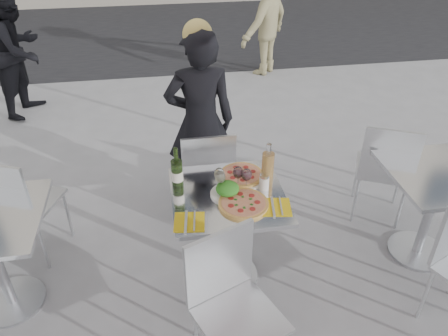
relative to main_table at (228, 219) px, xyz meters
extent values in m
plane|color=slate|center=(0.00, 0.00, -0.54)|extent=(80.00, 80.00, 0.00)
cube|color=black|center=(0.00, 6.50, -0.54)|extent=(24.00, 5.00, 0.00)
cylinder|color=#B7BABF|center=(0.00, 0.00, -0.53)|extent=(0.44, 0.44, 0.02)
cylinder|color=#B7BABF|center=(0.00, 0.00, -0.17)|extent=(0.07, 0.07, 0.72)
cube|color=silver|center=(0.00, 0.00, 0.20)|extent=(0.72, 0.72, 0.03)
cylinder|color=#B7BABF|center=(-1.50, 0.00, -0.53)|extent=(0.44, 0.44, 0.02)
cylinder|color=#B7BABF|center=(1.50, 0.00, -0.53)|extent=(0.44, 0.44, 0.02)
cylinder|color=#B7BABF|center=(1.50, 0.00, -0.17)|extent=(0.07, 0.07, 0.72)
cube|color=silver|center=(1.50, 0.00, 0.20)|extent=(0.72, 0.72, 0.03)
cylinder|color=silver|center=(0.11, 0.88, -0.32)|extent=(0.02, 0.02, 0.43)
cylinder|color=silver|center=(-0.23, 0.87, -0.32)|extent=(0.02, 0.02, 0.43)
cylinder|color=silver|center=(0.12, 0.53, -0.32)|extent=(0.02, 0.02, 0.43)
cylinder|color=silver|center=(-0.23, 0.53, -0.32)|extent=(0.02, 0.02, 0.43)
cube|color=silver|center=(-0.06, 0.70, -0.10)|extent=(0.41, 0.41, 0.02)
cube|color=silver|center=(-0.05, 0.50, 0.14)|extent=(0.40, 0.03, 0.43)
cylinder|color=silver|center=(0.04, -0.50, -0.32)|extent=(0.02, 0.02, 0.45)
cube|color=silver|center=(-0.06, -0.74, -0.08)|extent=(0.55, 0.55, 0.02)
cube|color=silver|center=(-0.14, -0.54, 0.16)|extent=(0.39, 0.18, 0.45)
cylinder|color=silver|center=(-1.17, 0.63, -0.32)|extent=(0.02, 0.02, 0.44)
cylinder|color=silver|center=(-1.50, 0.76, -0.32)|extent=(0.02, 0.02, 0.44)
cylinder|color=silver|center=(-1.30, 0.30, -0.32)|extent=(0.02, 0.02, 0.44)
cylinder|color=silver|center=(-1.63, 0.43, -0.32)|extent=(0.02, 0.02, 0.44)
cube|color=silver|center=(-1.40, 0.53, -0.08)|extent=(0.54, 0.54, 0.02)
cube|color=silver|center=(-1.48, 0.34, 0.15)|extent=(0.39, 0.18, 0.44)
cylinder|color=silver|center=(1.62, 0.61, -0.32)|extent=(0.02, 0.02, 0.45)
cylinder|color=silver|center=(1.29, 0.76, -0.32)|extent=(0.02, 0.02, 0.45)
cylinder|color=silver|center=(1.47, 0.29, -0.32)|extent=(0.02, 0.02, 0.45)
cylinder|color=silver|center=(1.14, 0.44, -0.32)|extent=(0.02, 0.02, 0.45)
cube|color=silver|center=(1.38, 0.52, -0.08)|extent=(0.55, 0.55, 0.02)
cube|color=silver|center=(1.29, 0.34, 0.15)|extent=(0.39, 0.20, 0.45)
cylinder|color=silver|center=(1.18, -0.57, -0.31)|extent=(0.02, 0.02, 0.45)
imported|color=black|center=(-0.06, 0.95, 0.24)|extent=(0.57, 0.37, 1.56)
imported|color=black|center=(-1.94, 3.11, 0.24)|extent=(0.79, 0.90, 1.55)
imported|color=#8D845B|center=(1.20, 3.93, 0.24)|extent=(1.12, 1.12, 1.55)
cylinder|color=tan|center=(0.08, -0.13, 0.22)|extent=(0.31, 0.31, 0.02)
cylinder|color=#D0BB86|center=(0.08, -0.13, 0.23)|extent=(0.27, 0.27, 0.00)
cylinder|color=white|center=(0.12, 0.17, 0.22)|extent=(0.33, 0.33, 0.01)
cylinder|color=tan|center=(0.12, 0.17, 0.23)|extent=(0.29, 0.29, 0.02)
cylinder|color=#D0BB86|center=(0.12, 0.17, 0.24)|extent=(0.26, 0.26, 0.00)
cylinder|color=white|center=(0.00, 0.00, 0.22)|extent=(0.22, 0.22, 0.01)
ellipsoid|color=#1D6F1B|center=(0.00, 0.00, 0.26)|extent=(0.15, 0.15, 0.08)
sphere|color=#B21914|center=(0.04, 0.02, 0.27)|extent=(0.03, 0.03, 0.03)
cylinder|color=#365520|center=(-0.31, 0.13, 0.31)|extent=(0.07, 0.07, 0.20)
cone|color=#365520|center=(-0.31, 0.13, 0.41)|extent=(0.07, 0.07, 0.03)
cylinder|color=#365520|center=(-0.31, 0.13, 0.46)|extent=(0.03, 0.03, 0.10)
cylinder|color=silver|center=(-0.31, 0.13, 0.30)|extent=(0.07, 0.08, 0.07)
cylinder|color=tan|center=(0.28, 0.09, 0.32)|extent=(0.08, 0.08, 0.22)
cylinder|color=white|center=(0.28, 0.09, 0.46)|extent=(0.03, 0.03, 0.08)
cylinder|color=white|center=(0.24, 0.02, 0.26)|extent=(0.06, 0.06, 0.09)
cylinder|color=silver|center=(0.24, 0.02, 0.31)|extent=(0.06, 0.06, 0.02)
cylinder|color=white|center=(-0.04, 0.07, 0.21)|extent=(0.06, 0.06, 0.00)
cylinder|color=white|center=(-0.04, 0.07, 0.26)|extent=(0.01, 0.01, 0.09)
ellipsoid|color=white|center=(-0.04, 0.07, 0.33)|extent=(0.07, 0.07, 0.08)
ellipsoid|color=beige|center=(-0.04, 0.07, 0.32)|extent=(0.05, 0.05, 0.05)
cylinder|color=white|center=(-0.04, 0.03, 0.21)|extent=(0.06, 0.06, 0.00)
cylinder|color=white|center=(-0.04, 0.03, 0.26)|extent=(0.01, 0.01, 0.09)
ellipsoid|color=white|center=(-0.04, 0.03, 0.33)|extent=(0.07, 0.07, 0.08)
ellipsoid|color=beige|center=(-0.04, 0.03, 0.32)|extent=(0.05, 0.05, 0.05)
cylinder|color=white|center=(0.08, 0.06, 0.21)|extent=(0.06, 0.06, 0.00)
cylinder|color=white|center=(0.08, 0.06, 0.26)|extent=(0.01, 0.01, 0.09)
ellipsoid|color=white|center=(0.08, 0.06, 0.33)|extent=(0.07, 0.07, 0.08)
ellipsoid|color=#400910|center=(0.08, 0.06, 0.32)|extent=(0.05, 0.05, 0.05)
cylinder|color=white|center=(0.13, 0.03, 0.21)|extent=(0.06, 0.06, 0.00)
cylinder|color=white|center=(0.13, 0.03, 0.26)|extent=(0.01, 0.01, 0.09)
ellipsoid|color=white|center=(0.13, 0.03, 0.33)|extent=(0.07, 0.07, 0.08)
ellipsoid|color=#400910|center=(0.13, 0.03, 0.32)|extent=(0.05, 0.05, 0.05)
cube|color=yellow|center=(-0.27, -0.24, 0.21)|extent=(0.20, 0.20, 0.00)
cube|color=#B7BABF|center=(-0.29, -0.24, 0.22)|extent=(0.04, 0.20, 0.00)
cube|color=#B7BABF|center=(-0.24, -0.24, 0.22)|extent=(0.03, 0.18, 0.00)
cube|color=yellow|center=(0.27, -0.18, 0.21)|extent=(0.21, 0.21, 0.00)
cube|color=#B7BABF|center=(0.25, -0.18, 0.22)|extent=(0.05, 0.20, 0.00)
cube|color=#B7BABF|center=(0.30, -0.18, 0.22)|extent=(0.04, 0.18, 0.00)
camera|label=1|loc=(-0.39, -2.20, 1.89)|focal=35.00mm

